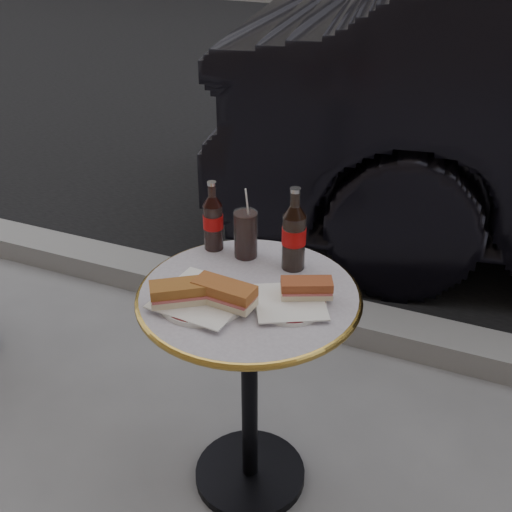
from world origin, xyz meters
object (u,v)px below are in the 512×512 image
at_px(bistro_table, 250,393).
at_px(cola_bottle_right, 294,229).
at_px(plate_right, 290,304).
at_px(cola_bottle_left, 213,216).
at_px(cola_glass, 246,234).
at_px(plate_left, 203,300).

relative_size(bistro_table, cola_bottle_right, 2.90).
height_order(plate_right, cola_bottle_right, cola_bottle_right).
xyz_separation_m(bistro_table, cola_bottle_left, (-0.20, 0.18, 0.48)).
distance_m(plate_right, cola_glass, 0.30).
bearing_deg(cola_bottle_right, plate_left, -121.25).
relative_size(cola_bottle_left, cola_bottle_right, 0.87).
relative_size(plate_left, cola_bottle_left, 1.08).
bearing_deg(cola_glass, cola_bottle_right, -2.77).
distance_m(bistro_table, plate_left, 0.39).
relative_size(cola_bottle_right, cola_glass, 1.72).
height_order(cola_bottle_right, cola_glass, cola_bottle_right).
bearing_deg(plate_left, cola_glass, 88.76).
bearing_deg(cola_bottle_right, cola_bottle_left, 177.11).
height_order(bistro_table, cola_bottle_left, cola_bottle_left).
relative_size(plate_right, cola_glass, 1.31).
xyz_separation_m(cola_bottle_right, cola_glass, (-0.15, 0.01, -0.05)).
relative_size(plate_right, cola_bottle_right, 0.76).
xyz_separation_m(bistro_table, cola_bottle_right, (0.07, 0.17, 0.49)).
xyz_separation_m(bistro_table, plate_left, (-0.09, -0.09, 0.37)).
relative_size(bistro_table, cola_glass, 4.99).
xyz_separation_m(cola_bottle_left, cola_glass, (0.11, -0.01, -0.04)).
bearing_deg(cola_glass, bistro_table, -63.82).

